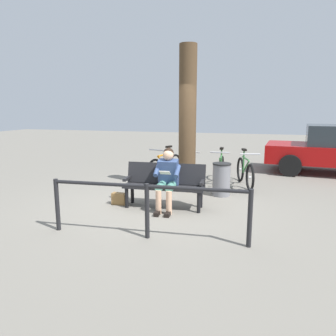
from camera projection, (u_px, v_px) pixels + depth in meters
name	position (u px, v px, depth m)	size (l,w,h in m)	color
ground_plane	(153.00, 206.00, 6.35)	(40.00, 40.00, 0.00)	slate
bench	(165.00, 182.00, 6.22)	(1.62, 0.57, 0.87)	black
person_reading	(167.00, 176.00, 6.02)	(0.51, 0.78, 1.20)	#334772
handbag	(119.00, 199.00, 6.42)	(0.30, 0.14, 0.24)	olive
tree_trunk	(187.00, 120.00, 7.32)	(0.41, 0.41, 3.39)	#4C3823
litter_bin	(221.00, 179.00, 7.04)	(0.42, 0.42, 0.75)	slate
bicycle_blue	(245.00, 172.00, 7.94)	(0.61, 1.63, 0.94)	black
bicycle_silver	(220.00, 170.00, 8.21)	(0.48, 1.68, 0.94)	black
bicycle_green	(191.00, 170.00, 8.26)	(0.48, 1.67, 0.94)	black
bicycle_black	(165.00, 167.00, 8.62)	(0.63, 1.62, 0.94)	black
railing_fence	(147.00, 201.00, 4.66)	(3.07, 0.27, 0.85)	black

